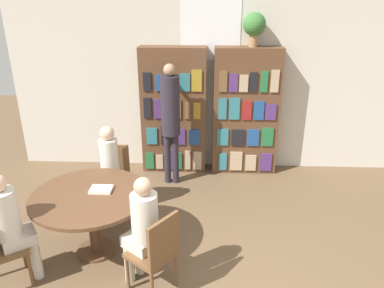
% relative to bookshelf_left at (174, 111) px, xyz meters
% --- Properties ---
extents(wall_back, '(6.40, 0.07, 3.00)m').
position_rel_bookshelf_left_xyz_m(wall_back, '(0.57, 0.19, 0.50)').
color(wall_back, beige).
rests_on(wall_back, ground_plane).
extents(bookshelf_left, '(1.03, 0.34, 2.03)m').
position_rel_bookshelf_left_xyz_m(bookshelf_left, '(0.00, 0.00, 0.00)').
color(bookshelf_left, brown).
rests_on(bookshelf_left, ground_plane).
extents(bookshelf_right, '(1.03, 0.34, 2.03)m').
position_rel_bookshelf_left_xyz_m(bookshelf_right, '(1.15, -0.00, 0.00)').
color(bookshelf_right, brown).
rests_on(bookshelf_right, ground_plane).
extents(flower_vase, '(0.34, 0.34, 0.49)m').
position_rel_bookshelf_left_xyz_m(flower_vase, '(1.21, 0.00, 1.32)').
color(flower_vase, '#997047').
rests_on(flower_vase, bookshelf_right).
extents(reading_table, '(1.29, 1.29, 0.76)m').
position_rel_bookshelf_left_xyz_m(reading_table, '(-0.72, -2.23, -0.37)').
color(reading_table, brown).
rests_on(reading_table, ground_plane).
extents(chair_left_side, '(0.40, 0.40, 0.89)m').
position_rel_bookshelf_left_xyz_m(chair_left_side, '(-0.71, -1.25, -0.52)').
color(chair_left_side, brown).
rests_on(chair_left_side, ground_plane).
extents(chair_far_side, '(0.56, 0.56, 0.89)m').
position_rel_bookshelf_left_xyz_m(chair_far_side, '(0.08, -2.82, -0.52)').
color(chair_far_side, brown).
rests_on(chair_far_side, ground_plane).
extents(seated_reader_left, '(0.24, 0.36, 1.24)m').
position_rel_bookshelf_left_xyz_m(seated_reader_left, '(-0.71, -1.43, -0.32)').
color(seated_reader_left, beige).
rests_on(seated_reader_left, ground_plane).
extents(seated_reader_right, '(0.41, 0.40, 1.23)m').
position_rel_bookshelf_left_xyz_m(seated_reader_right, '(-0.07, -2.71, -0.31)').
color(seated_reader_right, beige).
rests_on(seated_reader_right, ground_plane).
extents(seated_reader_back, '(0.42, 0.41, 1.22)m').
position_rel_bookshelf_left_xyz_m(seated_reader_back, '(-1.37, -2.71, -0.31)').
color(seated_reader_back, beige).
rests_on(seated_reader_back, ground_plane).
extents(librarian_standing, '(0.28, 0.55, 1.86)m').
position_rel_bookshelf_left_xyz_m(librarian_standing, '(0.00, -0.50, 0.12)').
color(librarian_standing, '#28232D').
rests_on(librarian_standing, ground_plane).
extents(open_book_on_table, '(0.24, 0.18, 0.03)m').
position_rel_bookshelf_left_xyz_m(open_book_on_table, '(-0.62, -2.15, -0.24)').
color(open_book_on_table, silver).
rests_on(open_book_on_table, reading_table).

